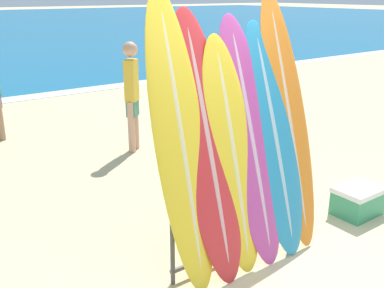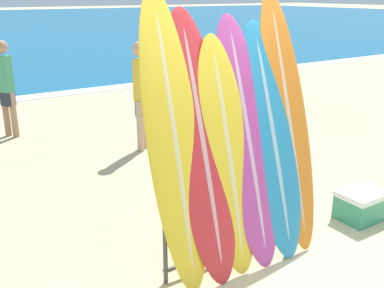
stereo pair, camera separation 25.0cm
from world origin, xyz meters
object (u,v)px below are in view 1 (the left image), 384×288
Objects in this scene: surfboard_slot_2 at (232,156)px; person_far_left at (132,93)px; surfboard_slot_5 at (288,121)px; cooler_box at (358,200)px; surfboard_slot_1 at (207,148)px; surfboard_slot_3 at (251,141)px; surfboard_rack at (242,210)px; surfboard_slot_0 at (181,145)px; surfboard_slot_4 at (273,139)px.

surfboard_slot_2 is 1.22× the size of person_far_left.
cooler_box is at bearing -12.82° from surfboard_slot_5.
surfboard_slot_1 is 0.95× the size of surfboard_slot_5.
surfboard_slot_3 reaches higher than person_far_left.
person_far_left is (1.03, 3.22, -0.22)m from surfboard_slot_1.
person_far_left is (0.79, 3.26, -0.11)m from surfboard_slot_2.
surfboard_rack is at bearing -7.82° from surfboard_slot_1.
surfboard_rack is 3.37m from person_far_left.
surfboard_slot_2 is at bearing -5.81° from surfboard_slot_0.
surfboard_slot_4 is at bearing 2.36° from surfboard_slot_2.
surfboard_slot_5 is (0.53, 0.04, 0.10)m from surfboard_slot_3.
surfboard_slot_0 is at bearing 177.80° from surfboard_slot_1.
surfboard_slot_3 is 1.03× the size of surfboard_slot_4.
surfboard_slot_1 is 1.06× the size of surfboard_slot_4.
surfboard_slot_2 is at bearing -177.64° from surfboard_slot_4.
surfboard_slot_3 is (0.11, 0.04, 0.64)m from surfboard_rack.
surfboard_slot_5 reaches higher than surfboard_slot_3.
surfboard_slot_0 is 0.76m from surfboard_slot_3.
surfboard_slot_1 is 1.03× the size of surfboard_slot_3.
surfboard_slot_4 is at bearing 171.72° from cooler_box.
surfboard_slot_1 reaches higher than surfboard_slot_4.
surfboard_slot_3 is 0.29m from surfboard_slot_4.
surfboard_slot_2 reaches higher than person_far_left.
surfboard_rack is 0.70× the size of surfboard_slot_1.
surfboard_slot_0 reaches higher than surfboard_rack.
surfboard_slot_4 is at bearing -2.07° from surfboard_slot_3.
surfboard_slot_5 is 4.62× the size of cooler_box.
person_far_left is 3.24× the size of cooler_box.
cooler_box is at bearing -5.10° from surfboard_slot_2.
surfboard_slot_5 is at bearing 167.18° from cooler_box.
surfboard_slot_1 reaches higher than person_far_left.
surfboard_rack is at bearing -158.32° from surfboard_slot_3.
surfboard_rack is 0.58m from surfboard_slot_2.
surfboard_slot_1 is at bearing -2.20° from surfboard_slot_0.
surfboard_slot_1 reaches higher than surfboard_slot_2.
surfboard_slot_0 reaches higher than surfboard_slot_5.
surfboard_slot_4 reaches higher than surfboard_rack.
surfboard_slot_4 is (0.39, 0.03, 0.61)m from surfboard_rack.
surfboard_slot_3 is 4.24× the size of cooler_box.
person_far_left is at bearing 76.46° from surfboard_slot_2.
surfboard_slot_4 is (0.78, -0.02, -0.07)m from surfboard_slot_1.
cooler_box is at bearing -8.28° from surfboard_slot_4.
surfboard_slot_4 is (1.04, -0.03, -0.14)m from surfboard_slot_0.
surfboard_slot_3 is at bearing -1.46° from surfboard_slot_0.
surfboard_rack is 0.72× the size of surfboard_slot_3.
surfboard_rack is 0.78m from surfboard_slot_1.
surfboard_slot_0 reaches higher than cooler_box.
surfboard_slot_0 is at bearing 178.37° from surfboard_slot_4.
cooler_box is (1.53, -0.19, -0.95)m from surfboard_slot_3.
cooler_box is (1.24, -0.18, -0.92)m from surfboard_slot_4.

